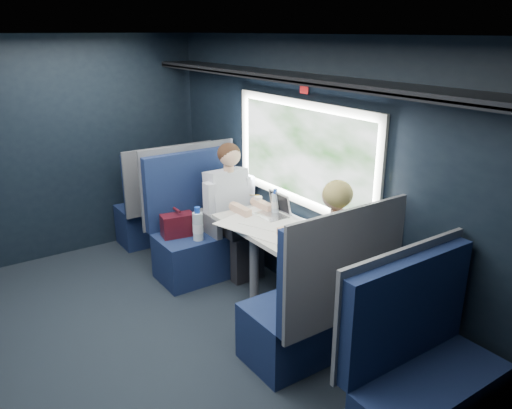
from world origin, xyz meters
TOP-DOWN VIEW (x-y plane):
  - ground at (0.00, 0.00)m, footprint 2.80×4.20m
  - room_shell at (0.02, 0.00)m, footprint 3.00×4.40m
  - table at (1.03, 0.00)m, footprint 0.62×1.00m
  - seat_bay_near at (0.84, 0.87)m, footprint 1.04×0.62m
  - seat_bay_far at (0.85, -0.87)m, footprint 1.04×0.62m
  - seat_row_front at (0.85, 1.80)m, footprint 1.04×0.51m
  - seat_row_back at (0.85, -1.80)m, footprint 1.04×0.51m
  - man at (1.10, 0.70)m, footprint 0.53×0.56m
  - woman at (1.10, -0.71)m, footprint 0.53×0.56m
  - papers at (1.04, -0.05)m, footprint 0.82×1.00m
  - laptop at (1.21, 0.15)m, footprint 0.22×0.29m
  - bottle_small at (1.25, 0.20)m, footprint 0.07×0.07m
  - cup at (1.23, 0.44)m, footprint 0.08×0.08m

SIDE VIEW (x-z plane):
  - ground at x=0.00m, z-range -0.01..0.00m
  - seat_row_front at x=0.85m, z-range -0.17..0.99m
  - seat_row_back at x=0.85m, z-range -0.17..0.99m
  - seat_bay_far at x=0.85m, z-range -0.22..1.04m
  - seat_bay_near at x=0.84m, z-range -0.21..1.05m
  - table at x=1.03m, z-range 0.29..1.03m
  - man at x=1.10m, z-range 0.06..1.38m
  - woman at x=1.10m, z-range 0.07..1.39m
  - papers at x=1.04m, z-range 0.74..0.75m
  - cup at x=1.23m, z-range 0.74..0.84m
  - laptop at x=1.21m, z-range 0.69..0.90m
  - bottle_small at x=1.25m, z-range 0.73..0.96m
  - room_shell at x=0.02m, z-range 0.28..2.68m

